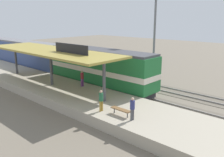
% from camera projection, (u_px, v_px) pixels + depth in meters
% --- Properties ---
extents(ground_plane, '(120.00, 120.00, 0.00)m').
position_uv_depth(ground_plane, '(96.00, 81.00, 31.34)').
color(ground_plane, '#706656').
extents(track_near, '(3.20, 110.00, 0.16)m').
position_uv_depth(track_near, '(84.00, 84.00, 29.91)').
color(track_near, '#5F5649').
rests_on(track_near, ground).
extents(track_far, '(3.20, 110.00, 0.16)m').
position_uv_depth(track_far, '(109.00, 77.00, 33.19)').
color(track_far, '#5F5649').
rests_on(track_far, ground).
extents(platform, '(6.00, 44.00, 0.90)m').
position_uv_depth(platform, '(52.00, 88.00, 26.52)').
color(platform, '#A89E89').
rests_on(platform, ground).
extents(station_canopy, '(5.20, 18.00, 4.70)m').
position_uv_depth(station_canopy, '(51.00, 52.00, 25.45)').
color(station_canopy, '#47474C').
rests_on(station_canopy, platform).
extents(platform_bench, '(0.44, 1.70, 0.50)m').
position_uv_depth(platform_bench, '(121.00, 110.00, 18.02)').
color(platform_bench, '#333338').
rests_on(platform_bench, platform).
extents(locomotive, '(2.93, 14.43, 4.44)m').
position_uv_depth(locomotive, '(100.00, 68.00, 27.50)').
color(locomotive, '#28282D').
rests_on(locomotive, track_near).
extents(passenger_carriage_single, '(2.90, 20.00, 4.24)m').
position_uv_depth(passenger_carriage_single, '(22.00, 53.00, 39.33)').
color(passenger_carriage_single, '#28282D').
rests_on(passenger_carriage_single, track_near).
extents(freight_car, '(2.80, 12.00, 3.54)m').
position_uv_depth(freight_car, '(70.00, 57.00, 38.35)').
color(freight_car, '#28282D').
rests_on(freight_car, track_far).
extents(light_mast, '(1.10, 1.10, 11.70)m').
position_uv_depth(light_mast, '(155.00, 14.00, 30.18)').
color(light_mast, slate).
rests_on(light_mast, ground).
extents(person_waiting, '(0.34, 0.34, 1.71)m').
position_uv_depth(person_waiting, '(82.00, 78.00, 25.48)').
color(person_waiting, '#663375').
rests_on(person_waiting, platform).
extents(person_walking, '(0.34, 0.34, 1.71)m').
position_uv_depth(person_walking, '(101.00, 100.00, 18.69)').
color(person_walking, olive).
rests_on(person_walking, platform).
extents(person_boarding, '(0.34, 0.34, 1.71)m').
position_uv_depth(person_boarding, '(132.00, 108.00, 17.03)').
color(person_boarding, '#4C4C51').
rests_on(person_boarding, platform).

